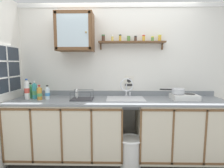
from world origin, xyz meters
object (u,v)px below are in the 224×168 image
(bottle_water_clear_2, at_px, (47,93))
(trash_bin, at_px, (130,152))
(saucepan, at_px, (178,91))
(bottle_opaque_white_0, at_px, (27,90))
(bottle_juice_amber_1, at_px, (39,93))
(warning_sign, at_px, (129,82))
(bottle_soda_green_4, at_px, (31,91))
(wall_cabinet, at_px, (75,32))
(sink, at_px, (126,100))
(bottle_detergent_teal_3, at_px, (35,91))
(dish_rack, at_px, (82,98))
(hot_plate_stove, at_px, (184,97))

(bottle_water_clear_2, bearing_deg, trash_bin, -10.08)
(saucepan, height_order, bottle_opaque_white_0, bottle_opaque_white_0)
(bottle_juice_amber_1, bearing_deg, bottle_opaque_white_0, 169.52)
(warning_sign, height_order, trash_bin, warning_sign)
(warning_sign, bearing_deg, bottle_soda_green_4, -172.08)
(wall_cabinet, bearing_deg, sink, -8.73)
(bottle_detergent_teal_3, height_order, dish_rack, bottle_detergent_teal_3)
(bottle_opaque_white_0, height_order, trash_bin, bottle_opaque_white_0)
(sink, height_order, bottle_juice_amber_1, sink)
(saucepan, bearing_deg, sink, -178.79)
(bottle_opaque_white_0, bearing_deg, sink, 1.68)
(bottle_water_clear_2, height_order, bottle_detergent_teal_3, bottle_detergent_teal_3)
(bottle_detergent_teal_3, xyz_separation_m, dish_rack, (0.72, -0.04, -0.10))
(hot_plate_stove, height_order, trash_bin, hot_plate_stove)
(sink, bearing_deg, bottle_juice_amber_1, -176.36)
(bottle_detergent_teal_3, relative_size, warning_sign, 1.27)
(bottle_juice_amber_1, distance_m, bottle_soda_green_4, 0.24)
(bottle_opaque_white_0, height_order, bottle_soda_green_4, bottle_opaque_white_0)
(bottle_soda_green_4, distance_m, dish_rack, 0.82)
(bottle_opaque_white_0, relative_size, dish_rack, 0.97)
(sink, distance_m, bottle_water_clear_2, 1.17)
(trash_bin, bearing_deg, bottle_opaque_white_0, 172.28)
(warning_sign, bearing_deg, saucepan, -20.00)
(wall_cabinet, bearing_deg, dish_rack, -57.10)
(bottle_soda_green_4, height_order, wall_cabinet, wall_cabinet)
(bottle_soda_green_4, xyz_separation_m, dish_rack, (0.81, -0.11, -0.08))
(bottle_detergent_teal_3, xyz_separation_m, bottle_soda_green_4, (-0.10, 0.07, -0.02))
(hot_plate_stove, height_order, wall_cabinet, wall_cabinet)
(sink, relative_size, trash_bin, 1.28)
(wall_cabinet, distance_m, trash_bin, 1.93)
(sink, height_order, bottle_water_clear_2, sink)
(bottle_detergent_teal_3, bearing_deg, warning_sign, 11.06)
(hot_plate_stove, xyz_separation_m, bottle_water_clear_2, (-2.04, -0.03, 0.05))
(bottle_opaque_white_0, bearing_deg, wall_cabinet, 12.81)
(bottle_juice_amber_1, height_order, bottle_water_clear_2, bottle_juice_amber_1)
(bottle_opaque_white_0, distance_m, bottle_water_clear_2, 0.31)
(sink, xyz_separation_m, bottle_soda_green_4, (-1.46, 0.06, 0.11))
(bottle_soda_green_4, distance_m, wall_cabinet, 1.14)
(bottle_water_clear_2, height_order, wall_cabinet, wall_cabinet)
(bottle_opaque_white_0, distance_m, bottle_juice_amber_1, 0.21)
(warning_sign, relative_size, trash_bin, 0.48)
(saucepan, relative_size, bottle_opaque_white_0, 1.17)
(bottle_juice_amber_1, bearing_deg, trash_bin, -7.29)
(sink, relative_size, bottle_soda_green_4, 2.38)
(bottle_juice_amber_1, bearing_deg, bottle_detergent_teal_3, 145.14)
(bottle_soda_green_4, height_order, warning_sign, warning_sign)
(trash_bin, bearing_deg, bottle_juice_amber_1, 172.71)
(hot_plate_stove, height_order, bottle_juice_amber_1, bottle_juice_amber_1)
(dish_rack, distance_m, warning_sign, 0.82)
(hot_plate_stove, height_order, dish_rack, dish_rack)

